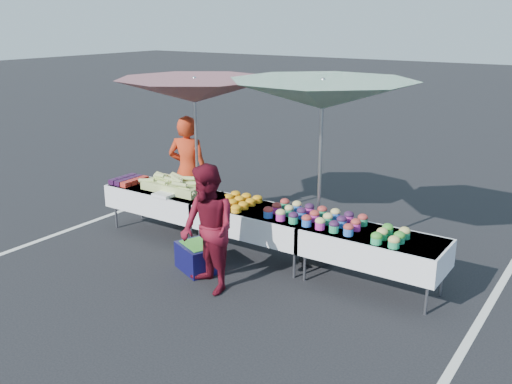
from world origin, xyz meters
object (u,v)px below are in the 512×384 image
Objects in this scene: table_left at (164,198)px; storage_bin at (197,257)px; table_center at (256,220)px; umbrella_left at (195,92)px; table_right at (373,246)px; customer at (208,230)px; umbrella_right at (322,96)px; vendor at (188,171)px.

table_left is 2.61× the size of storage_bin.
table_center is 0.65× the size of umbrella_left.
table_center is 2.61× the size of storage_bin.
storage_bin is at bearing -159.51° from table_right.
table_center is at bearing 117.19° from customer.
umbrella_left is 4.03× the size of storage_bin.
customer reaches higher than table_right.
umbrella_right reaches higher than table_center.
table_right is at bearing 153.31° from vendor.
table_left is 1.79m from umbrella_left.
table_center is at bearing 180.00° from table_right.
vendor is 1.12× the size of customer.
table_center is at bearing 144.58° from vendor.
table_center is 1.00× the size of table_right.
table_right is at bearing 0.00° from table_left.
customer is at bearing -144.78° from table_right.
customer is at bearing -113.93° from umbrella_right.
table_left is at bearing 180.00° from table_center.
table_center is 1.24m from customer.
umbrella_right is (0.80, 0.40, 1.79)m from table_center.
customer is 2.32× the size of storage_bin.
table_right reaches higher than storage_bin.
vendor is at bearing 176.62° from umbrella_right.
table_left is 1.12× the size of customer.
customer reaches higher than table_left.
storage_bin is (-2.22, -0.83, -0.38)m from table_right.
customer is 0.51× the size of umbrella_right.
customer is 0.89m from storage_bin.
table_left reaches higher than storage_bin.
table_center is 1.00× the size of vendor.
umbrella_left is 0.88× the size of umbrella_right.
storage_bin is (0.99, -1.23, -2.08)m from umbrella_left.
vendor reaches higher than table_left.
table_right is 2.09m from umbrella_right.
table_center is 1.80m from table_right.
storage_bin is at bearing -116.93° from table_center.
vendor is 0.57× the size of umbrella_right.
umbrella_left is at bearing 137.13° from vendor.
umbrella_right is (2.54, -0.15, 1.45)m from vendor.
table_left is at bearing 172.22° from storage_bin.
umbrella_right is at bearing 89.23° from customer.
customer is 2.34m from umbrella_right.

